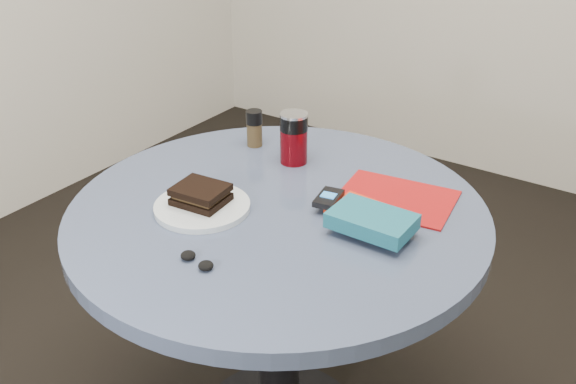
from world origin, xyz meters
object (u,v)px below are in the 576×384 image
Objects in this scene: sandwich at (201,194)px; pepper_grinder at (254,128)px; magazine at (396,198)px; mp3_player at (329,198)px; red_book at (366,212)px; table at (278,264)px; soda_can at (294,138)px; headphones at (197,260)px; novel at (372,221)px; plate at (202,207)px.

sandwich is 0.38m from pepper_grinder.
magazine is 0.17m from mp3_player.
sandwich reaches higher than red_book.
pepper_grinder is (-0.26, 0.26, 0.22)m from table.
soda_can is at bearing 114.99° from table.
pepper_grinder is 0.39× the size of magazine.
sandwich is 0.24m from headphones.
soda_can is 0.34m from red_book.
magazine is 1.52× the size of novel.
table is 5.57× the size of novel.
sandwich is 1.21× the size of pepper_grinder.
soda_can is 0.78× the size of novel.
sandwich reaches higher than novel.
mp3_player is at bearing 73.72° from headphones.
pepper_grinder is 0.56m from novel.
novel is (0.05, -0.06, 0.02)m from red_book.
sandwich reaches higher than headphones.
table is 0.33m from magazine.
mp3_player is (0.25, 0.17, -0.01)m from sandwich.
table is at bearing -65.01° from soda_can.
mp3_player reaches higher than headphones.
red_book is (0.30, -0.15, -0.06)m from soda_can.
pepper_grinder reaches higher than red_book.
mp3_player is at bearing -27.81° from pepper_grinder.
pepper_grinder reaches higher than mp3_player.
sandwich is 0.34m from soda_can.
mp3_player is at bearing -166.84° from red_book.
magazine is 0.53m from headphones.
pepper_grinder is (-0.15, 0.03, -0.02)m from soda_can.
table is at bearing -44.65° from pepper_grinder.
soda_can is at bearing 141.95° from mp3_player.
mp3_player is (0.21, -0.16, -0.04)m from soda_can.
mp3_player is 0.37m from headphones.
soda_can is at bearing 148.49° from novel.
table is 0.34m from soda_can.
mp3_player reaches higher than plate.
headphones is at bearing -112.96° from red_book.
plate is at bearing 128.14° from headphones.
mp3_player is (0.10, 0.07, 0.19)m from table.
red_book is 0.91× the size of novel.
sandwich reaches higher than mp3_player.
plate is at bearing -147.44° from magazine.
plate is at bearing -39.43° from sandwich.
magazine is at bearing 40.36° from plate.
plate is at bearing -145.53° from red_book.
magazine is at bearing 48.24° from mp3_player.
plate is 2.51× the size of headphones.
magazine is 2.85× the size of mp3_player.
pepper_grinder is 1.10× the size of mp3_player.
soda_can reaches higher than table.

